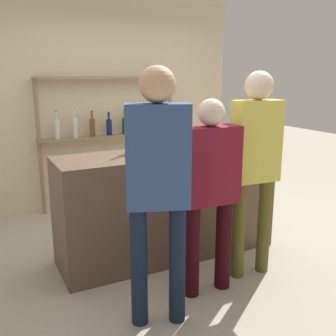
# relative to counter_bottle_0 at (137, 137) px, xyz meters

# --- Properties ---
(ground_plane) EXTENTS (16.00, 16.00, 0.00)m
(ground_plane) POSITION_rel_counter_bottle_0_xyz_m (0.25, -0.15, -1.17)
(ground_plane) COLOR #B2A893
(bar_counter) EXTENTS (2.12, 0.62, 1.04)m
(bar_counter) POSITION_rel_counter_bottle_0_xyz_m (0.25, -0.15, -0.65)
(bar_counter) COLOR brown
(bar_counter) RESTS_ON ground_plane
(back_wall) EXTENTS (3.72, 0.12, 2.80)m
(back_wall) POSITION_rel_counter_bottle_0_xyz_m (0.25, 1.76, 0.23)
(back_wall) COLOR beige
(back_wall) RESTS_ON ground_plane
(back_shelf) EXTENTS (1.86, 0.18, 1.72)m
(back_shelf) POSITION_rel_counter_bottle_0_xyz_m (0.27, 1.58, -0.04)
(back_shelf) COLOR #897056
(back_shelf) RESTS_ON ground_plane
(counter_bottle_0) EXTENTS (0.09, 0.09, 0.36)m
(counter_bottle_0) POSITION_rel_counter_bottle_0_xyz_m (0.00, 0.00, 0.00)
(counter_bottle_0) COLOR #0F1956
(counter_bottle_0) RESTS_ON bar_counter
(counter_bottle_1) EXTENTS (0.08, 0.08, 0.36)m
(counter_bottle_1) POSITION_rel_counter_bottle_0_xyz_m (-0.01, -0.30, 0.01)
(counter_bottle_1) COLOR #0F1956
(counter_bottle_1) RESTS_ON bar_counter
(counter_bottle_2) EXTENTS (0.08, 0.08, 0.35)m
(counter_bottle_2) POSITION_rel_counter_bottle_0_xyz_m (1.10, -0.06, -0.00)
(counter_bottle_2) COLOR black
(counter_bottle_2) RESTS_ON bar_counter
(wine_glass) EXTENTS (0.07, 0.07, 0.16)m
(wine_glass) POSITION_rel_counter_bottle_0_xyz_m (0.63, -0.33, -0.02)
(wine_glass) COLOR silver
(wine_glass) RESTS_ON bar_counter
(cork_jar) EXTENTS (0.12, 0.12, 0.16)m
(cork_jar) POSITION_rel_counter_bottle_0_xyz_m (0.35, -0.19, -0.06)
(cork_jar) COLOR silver
(cork_jar) RESTS_ON bar_counter
(customer_center) EXTENTS (0.47, 0.22, 1.58)m
(customer_center) POSITION_rel_counter_bottle_0_xyz_m (0.23, -0.92, -0.26)
(customer_center) COLOR black
(customer_center) RESTS_ON ground_plane
(customer_right) EXTENTS (0.42, 0.23, 1.78)m
(customer_right) POSITION_rel_counter_bottle_0_xyz_m (0.73, -0.84, -0.10)
(customer_right) COLOR brown
(customer_right) RESTS_ON ground_plane
(customer_left) EXTENTS (0.46, 0.32, 1.81)m
(customer_left) POSITION_rel_counter_bottle_0_xyz_m (-0.31, -1.11, -0.09)
(customer_left) COLOR #121C33
(customer_left) RESTS_ON ground_plane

